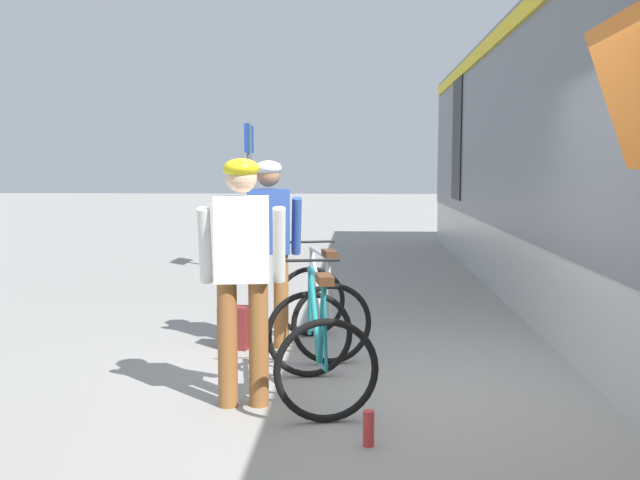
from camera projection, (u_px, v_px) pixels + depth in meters
ground_plane at (405, 389)px, 5.36m from camera, size 80.00×80.00×0.00m
cyclist_near_in_blue at (269, 237)px, 6.48m from camera, size 0.64×0.37×1.76m
cyclist_far_in_white at (242, 260)px, 4.89m from camera, size 0.64×0.36×1.76m
bicycle_near_silver at (320, 307)px, 6.50m from camera, size 0.95×1.21×0.99m
bicycle_far_teal at (317, 345)px, 5.12m from camera, size 0.89×1.18×0.99m
backpack_on_platform at (234, 327)px, 6.56m from camera, size 0.31×0.23×0.40m
water_bottle_near_the_bikes at (369, 428)px, 4.26m from camera, size 0.07×0.07×0.22m
platform_sign_post at (249, 172)px, 11.14m from camera, size 0.08×0.70×2.40m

